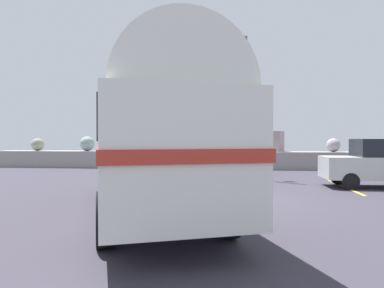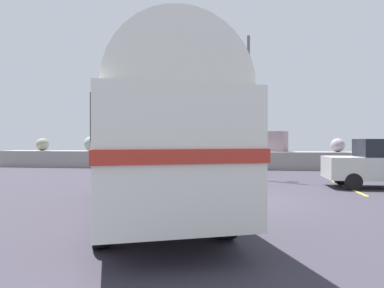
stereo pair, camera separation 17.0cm
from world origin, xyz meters
name	(u,v)px [view 1 (the left image)]	position (x,y,z in m)	size (l,w,h in m)	color
ground	(227,201)	(0.00, 0.00, 0.01)	(32.00, 26.00, 0.02)	#36323D
breakwater	(229,158)	(-0.13, 11.82, 0.68)	(31.36, 2.18, 2.39)	gray
vintage_coach	(149,132)	(-1.89, -2.10, 2.05)	(5.38, 8.86, 3.70)	black
parked_car_nearest	(380,163)	(5.77, 3.53, 0.97)	(4.11, 1.74, 1.86)	black
lamp_post	(244,99)	(0.69, 5.99, 3.74)	(0.72, 1.09, 6.66)	#5B5B60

